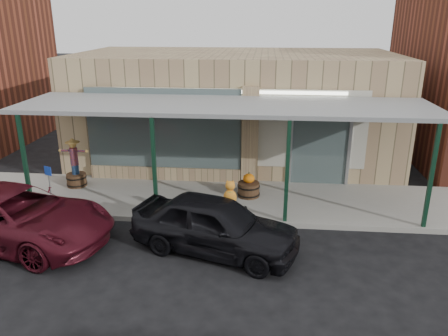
# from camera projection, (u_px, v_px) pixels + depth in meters

# --- Properties ---
(ground) EXTENTS (120.00, 120.00, 0.00)m
(ground) POSITION_uv_depth(u_px,v_px,m) (211.00, 263.00, 10.25)
(ground) COLOR black
(ground) RESTS_ON ground
(sidewalk) EXTENTS (40.00, 3.20, 0.15)m
(sidewalk) POSITION_uv_depth(u_px,v_px,m) (225.00, 200.00, 13.61)
(sidewalk) COLOR gray
(sidewalk) RESTS_ON ground
(storefront) EXTENTS (12.00, 6.25, 4.20)m
(storefront) POSITION_uv_depth(u_px,v_px,m) (235.00, 108.00, 17.24)
(storefront) COLOR tan
(storefront) RESTS_ON ground
(awning) EXTENTS (12.00, 3.00, 3.04)m
(awning) POSITION_uv_depth(u_px,v_px,m) (225.00, 107.00, 12.61)
(awning) COLOR slate
(awning) RESTS_ON ground
(block_buildings_near) EXTENTS (61.00, 8.00, 8.00)m
(block_buildings_near) POSITION_uv_depth(u_px,v_px,m) (287.00, 62.00, 17.49)
(block_buildings_near) COLOR brown
(block_buildings_near) RESTS_ON ground
(barrel_scarecrow) EXTENTS (0.98, 0.78, 1.64)m
(barrel_scarecrow) POSITION_uv_depth(u_px,v_px,m) (75.00, 170.00, 14.38)
(barrel_scarecrow) COLOR #462C1C
(barrel_scarecrow) RESTS_ON sidewalk
(barrel_pumpkin) EXTENTS (0.82, 0.82, 0.80)m
(barrel_pumpkin) POSITION_uv_depth(u_px,v_px,m) (249.00, 188.00, 13.63)
(barrel_pumpkin) COLOR #462C1C
(barrel_pumpkin) RESTS_ON sidewalk
(handicap_sign) EXTENTS (0.25, 0.12, 1.28)m
(handicap_sign) POSITION_uv_depth(u_px,v_px,m) (49.00, 181.00, 12.63)
(handicap_sign) COLOR gray
(handicap_sign) RESTS_ON sidewalk
(parked_sedan) EXTENTS (4.44, 2.82, 1.58)m
(parked_sedan) POSITION_uv_depth(u_px,v_px,m) (215.00, 225.00, 10.60)
(parked_sedan) COLOR black
(parked_sedan) RESTS_ON ground
(car_maroon) EXTENTS (5.47, 3.41, 1.41)m
(car_maroon) POSITION_uv_depth(u_px,v_px,m) (15.00, 216.00, 11.05)
(car_maroon) COLOR #480E19
(car_maroon) RESTS_ON ground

